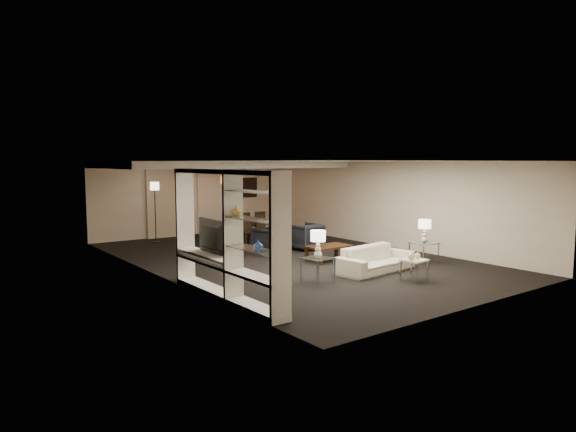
# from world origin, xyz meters

# --- Properties ---
(floor) EXTENTS (11.00, 11.00, 0.00)m
(floor) POSITION_xyz_m (0.00, 0.00, 0.00)
(floor) COLOR black
(floor) RESTS_ON ground
(ceiling) EXTENTS (7.00, 11.00, 0.02)m
(ceiling) POSITION_xyz_m (0.00, 0.00, 2.50)
(ceiling) COLOR silver
(ceiling) RESTS_ON ground
(wall_back) EXTENTS (7.00, 0.02, 2.50)m
(wall_back) POSITION_xyz_m (0.00, 5.50, 1.25)
(wall_back) COLOR beige
(wall_back) RESTS_ON ground
(wall_front) EXTENTS (7.00, 0.02, 2.50)m
(wall_front) POSITION_xyz_m (0.00, -5.50, 1.25)
(wall_front) COLOR beige
(wall_front) RESTS_ON ground
(wall_left) EXTENTS (0.02, 11.00, 2.50)m
(wall_left) POSITION_xyz_m (-3.50, 0.00, 1.25)
(wall_left) COLOR beige
(wall_left) RESTS_ON ground
(wall_right) EXTENTS (0.02, 11.00, 2.50)m
(wall_right) POSITION_xyz_m (3.50, 0.00, 1.25)
(wall_right) COLOR beige
(wall_right) RESTS_ON ground
(ceiling_soffit) EXTENTS (7.00, 4.00, 0.20)m
(ceiling_soffit) POSITION_xyz_m (0.00, 3.50, 2.40)
(ceiling_soffit) COLOR silver
(ceiling_soffit) RESTS_ON ceiling
(curtains) EXTENTS (1.50, 0.12, 2.40)m
(curtains) POSITION_xyz_m (-0.90, 5.42, 1.20)
(curtains) COLOR beige
(curtains) RESTS_ON wall_back
(door) EXTENTS (0.90, 0.05, 2.10)m
(door) POSITION_xyz_m (0.70, 5.47, 1.05)
(door) COLOR silver
(door) RESTS_ON wall_back
(painting) EXTENTS (0.95, 0.04, 0.65)m
(painting) POSITION_xyz_m (2.10, 5.46, 1.55)
(painting) COLOR #142D38
(painting) RESTS_ON wall_back
(media_unit) EXTENTS (0.38, 3.40, 2.35)m
(media_unit) POSITION_xyz_m (-3.31, -2.60, 1.18)
(media_unit) COLOR white
(media_unit) RESTS_ON wall_left
(pendant_light) EXTENTS (0.52, 0.52, 0.24)m
(pendant_light) POSITION_xyz_m (0.30, 3.50, 1.92)
(pendant_light) COLOR #D8591E
(pendant_light) RESTS_ON ceiling_soffit
(sofa) EXTENTS (2.08, 1.01, 0.58)m
(sofa) POSITION_xyz_m (0.60, -2.51, 0.29)
(sofa) COLOR beige
(sofa) RESTS_ON floor
(coffee_table) EXTENTS (1.10, 0.65, 0.39)m
(coffee_table) POSITION_xyz_m (0.60, -0.91, 0.20)
(coffee_table) COLOR black
(coffee_table) RESTS_ON floor
(armchair_left) EXTENTS (0.89, 0.91, 0.74)m
(armchair_left) POSITION_xyz_m (0.00, 0.79, 0.37)
(armchair_left) COLOR black
(armchair_left) RESTS_ON floor
(armchair_right) EXTENTS (0.86, 0.88, 0.74)m
(armchair_right) POSITION_xyz_m (1.20, 0.79, 0.37)
(armchair_right) COLOR black
(armchair_right) RESTS_ON floor
(side_table_left) EXTENTS (0.61, 0.61, 0.51)m
(side_table_left) POSITION_xyz_m (-1.10, -2.51, 0.26)
(side_table_left) COLOR white
(side_table_left) RESTS_ON floor
(side_table_right) EXTENTS (0.61, 0.61, 0.51)m
(side_table_right) POSITION_xyz_m (2.30, -2.51, 0.26)
(side_table_right) COLOR white
(side_table_right) RESTS_ON floor
(table_lamp_left) EXTENTS (0.32, 0.32, 0.57)m
(table_lamp_left) POSITION_xyz_m (-1.10, -2.51, 0.80)
(table_lamp_left) COLOR white
(table_lamp_left) RESTS_ON side_table_left
(table_lamp_right) EXTENTS (0.33, 0.33, 0.57)m
(table_lamp_right) POSITION_xyz_m (2.30, -2.51, 0.80)
(table_lamp_right) COLOR beige
(table_lamp_right) RESTS_ON side_table_right
(marble_table) EXTENTS (0.50, 0.50, 0.46)m
(marble_table) POSITION_xyz_m (0.60, -3.61, 0.23)
(marble_table) COLOR white
(marble_table) RESTS_ON floor
(gold_gourd_a) EXTENTS (0.15, 0.15, 0.15)m
(gold_gourd_a) POSITION_xyz_m (0.50, -3.61, 0.53)
(gold_gourd_a) COLOR #DDB275
(gold_gourd_a) RESTS_ON marble_table
(gold_gourd_b) EXTENTS (0.13, 0.13, 0.13)m
(gold_gourd_b) POSITION_xyz_m (0.70, -3.61, 0.52)
(gold_gourd_b) COLOR #DFBB76
(gold_gourd_b) RESTS_ON marble_table
(television) EXTENTS (1.11, 0.15, 0.64)m
(television) POSITION_xyz_m (-3.28, -1.90, 1.07)
(television) COLOR black
(television) RESTS_ON media_unit
(vase_blue) EXTENTS (0.16, 0.16, 0.17)m
(vase_blue) POSITION_xyz_m (-3.31, -3.64, 1.14)
(vase_blue) COLOR #234599
(vase_blue) RESTS_ON media_unit
(vase_amber) EXTENTS (0.17, 0.17, 0.18)m
(vase_amber) POSITION_xyz_m (-3.31, -2.97, 1.65)
(vase_amber) COLOR #BB8F3E
(vase_amber) RESTS_ON media_unit
(floor_speaker) EXTENTS (0.15, 0.15, 1.25)m
(floor_speaker) POSITION_xyz_m (-3.19, -0.74, 0.62)
(floor_speaker) COLOR black
(floor_speaker) RESTS_ON floor
(dining_table) EXTENTS (1.72, 1.07, 0.58)m
(dining_table) POSITION_xyz_m (0.87, 3.04, 0.29)
(dining_table) COLOR black
(dining_table) RESTS_ON floor
(chair_nl) EXTENTS (0.43, 0.43, 0.86)m
(chair_nl) POSITION_xyz_m (0.27, 2.39, 0.43)
(chair_nl) COLOR black
(chair_nl) RESTS_ON floor
(chair_nm) EXTENTS (0.45, 0.45, 0.86)m
(chair_nm) POSITION_xyz_m (0.87, 2.39, 0.43)
(chair_nm) COLOR black
(chair_nm) RESTS_ON floor
(chair_nr) EXTENTS (0.43, 0.43, 0.86)m
(chair_nr) POSITION_xyz_m (1.47, 2.39, 0.43)
(chair_nr) COLOR black
(chair_nr) RESTS_ON floor
(chair_fl) EXTENTS (0.45, 0.45, 0.86)m
(chair_fl) POSITION_xyz_m (0.27, 3.69, 0.43)
(chair_fl) COLOR black
(chair_fl) RESTS_ON floor
(chair_fm) EXTENTS (0.41, 0.41, 0.86)m
(chair_fm) POSITION_xyz_m (0.87, 3.69, 0.43)
(chair_fm) COLOR black
(chair_fm) RESTS_ON floor
(chair_fr) EXTENTS (0.42, 0.42, 0.86)m
(chair_fr) POSITION_xyz_m (1.47, 3.69, 0.43)
(chair_fr) COLOR black
(chair_fr) RESTS_ON floor
(floor_lamp) EXTENTS (0.33, 0.33, 1.87)m
(floor_lamp) POSITION_xyz_m (-1.71, 4.55, 0.94)
(floor_lamp) COLOR black
(floor_lamp) RESTS_ON floor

